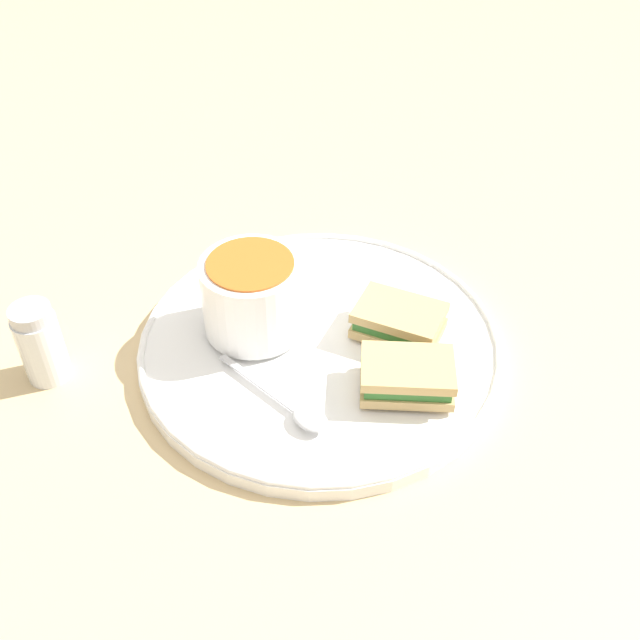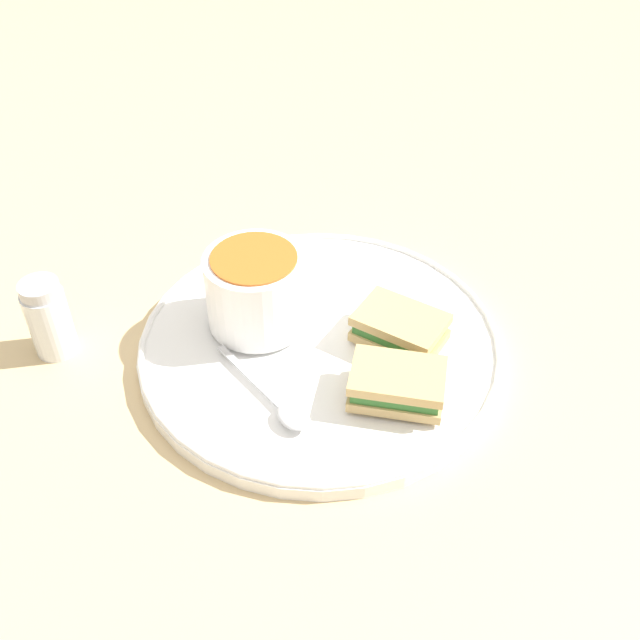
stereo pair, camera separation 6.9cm
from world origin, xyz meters
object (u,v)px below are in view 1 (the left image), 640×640
at_px(soup_bowl, 253,294).
at_px(sandwich_half_far, 399,320).
at_px(sandwich_half_near, 407,376).
at_px(salt_shaker, 40,343).
at_px(spoon, 300,412).

bearing_deg(soup_bowl, sandwich_half_far, 99.96).
distance_m(sandwich_half_near, salt_shaker, 0.33).
distance_m(soup_bowl, sandwich_half_near, 0.16).
relative_size(soup_bowl, sandwich_half_far, 1.07).
bearing_deg(spoon, sandwich_half_near, 62.23).
relative_size(spoon, salt_shaker, 1.49).
bearing_deg(salt_shaker, sandwich_half_far, 110.83).
xyz_separation_m(sandwich_half_near, salt_shaker, (0.05, -0.32, 0.01)).
height_order(sandwich_half_far, salt_shaker, salt_shaker).
height_order(spoon, salt_shaker, salt_shaker).
height_order(sandwich_half_near, salt_shaker, salt_shaker).
height_order(soup_bowl, sandwich_half_far, soup_bowl).
bearing_deg(soup_bowl, salt_shaker, -61.53).
bearing_deg(sandwich_half_near, sandwich_half_far, -164.75).
height_order(spoon, sandwich_half_near, sandwich_half_near).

